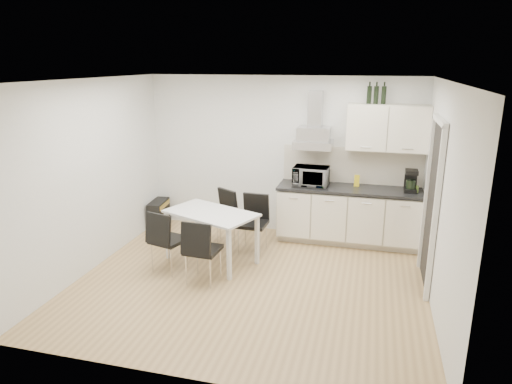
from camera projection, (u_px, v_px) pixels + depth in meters
ground at (250, 281)px, 6.05m from camera, size 4.50×4.50×0.00m
wall_back at (281, 156)px, 7.55m from camera, size 4.50×0.10×2.60m
wall_front at (187, 249)px, 3.83m from camera, size 4.50×0.10×2.60m
wall_left at (91, 176)px, 6.23m from camera, size 0.10×4.00×2.60m
wall_right at (442, 200)px, 5.15m from camera, size 0.10×4.00×2.60m
ceiling at (249, 80)px, 5.33m from camera, size 4.50×4.50×0.00m
doorway at (430, 207)px, 5.74m from camera, size 0.08×1.04×2.10m
kitchenette at (352, 193)px, 7.15m from camera, size 2.22×0.64×2.52m
dining_table at (211, 218)px, 6.49m from camera, size 1.45×1.15×0.75m
chair_far_left at (219, 219)px, 7.14m from camera, size 0.64×0.66×0.88m
chair_far_right at (253, 225)px, 6.87m from camera, size 0.46×0.52×0.88m
chair_near_left at (169, 241)px, 6.26m from camera, size 0.56×0.60×0.88m
chair_near_right at (203, 250)px, 5.94m from camera, size 0.47×0.53×0.88m
guitar_amp at (159, 213)px, 8.03m from camera, size 0.30×0.57×0.46m
floor_speaker at (248, 222)px, 7.91m from camera, size 0.16×0.14×0.26m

